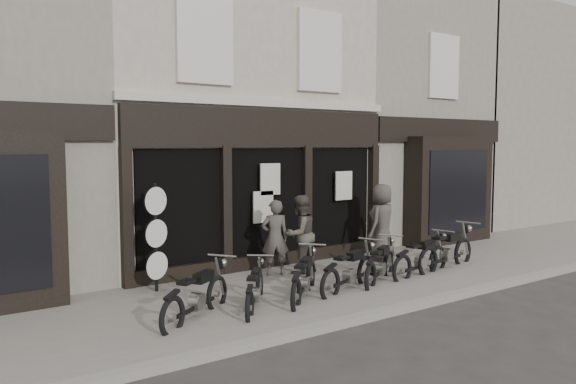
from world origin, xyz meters
TOP-DOWN VIEW (x-y plane):
  - ground_plane at (0.00, 0.00)m, footprint 90.00×90.00m
  - pavement at (0.00, 0.90)m, footprint 30.00×4.20m
  - kerb at (0.00, -1.25)m, footprint 30.00×0.25m
  - central_building at (0.00, 5.95)m, footprint 7.30×6.22m
  - neighbour_right at (6.35, 5.90)m, footprint 5.60×6.73m
  - filler_right at (14.50, 6.00)m, footprint 11.00×6.00m
  - motorcycle_0 at (-3.16, 0.29)m, footprint 1.91×1.43m
  - motorcycle_1 at (-2.03, 0.23)m, footprint 1.41×1.62m
  - motorcycle_2 at (-0.90, 0.25)m, footprint 1.72×1.60m
  - motorcycle_3 at (0.25, 0.23)m, footprint 2.08×1.00m
  - motorcycle_4 at (1.27, 0.37)m, footprint 1.88×1.28m
  - motorcycle_5 at (2.43, 0.24)m, footprint 2.16×0.68m
  - motorcycle_6 at (3.47, 0.37)m, footprint 2.36×0.74m
  - man_left at (-0.35, 2.08)m, footprint 0.74×0.62m
  - man_centre at (0.27, 1.97)m, footprint 0.98×0.82m
  - man_right at (2.82, 1.90)m, footprint 1.11×0.91m
  - advert_sign_post at (-3.08, 2.28)m, footprint 0.54×0.36m

SIDE VIEW (x-z plane):
  - ground_plane at x=0.00m, z-range 0.00..0.00m
  - pavement at x=0.00m, z-range 0.00..0.12m
  - kerb at x=0.00m, z-range 0.00..0.13m
  - motorcycle_1 at x=-2.03m, z-range -0.09..0.83m
  - motorcycle_4 at x=1.27m, z-range -0.10..0.89m
  - motorcycle_2 at x=-0.90m, z-range -0.10..0.91m
  - motorcycle_3 at x=0.25m, z-range -0.11..0.93m
  - motorcycle_0 at x=-3.16m, z-range -0.11..0.93m
  - motorcycle_5 at x=2.43m, z-range -0.11..0.93m
  - motorcycle_6 at x=3.47m, z-range -0.12..1.02m
  - man_left at x=-0.35m, z-range 0.12..1.84m
  - man_centre at x=0.27m, z-range 0.12..1.92m
  - man_right at x=2.82m, z-range 0.12..2.08m
  - advert_sign_post at x=-3.08m, z-range -0.03..2.27m
  - neighbour_right at x=6.35m, z-range -0.13..8.21m
  - central_building at x=0.00m, z-range -0.09..8.25m
  - filler_right at x=14.50m, z-range 0.00..8.20m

